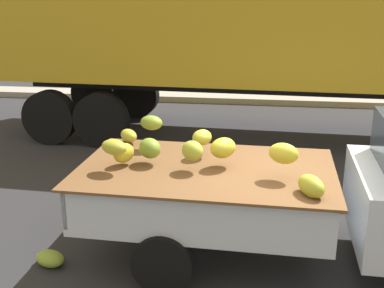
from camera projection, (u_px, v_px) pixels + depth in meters
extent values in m
plane|color=#28282B|center=(295.00, 257.00, 5.85)|extent=(220.00, 220.00, 0.00)
cube|color=gray|center=(278.00, 100.00, 13.66)|extent=(80.00, 0.80, 0.16)
cube|color=silver|center=(206.00, 209.00, 5.77)|extent=(2.80, 1.79, 0.08)
cube|color=silver|center=(215.00, 164.00, 6.47)|extent=(2.75, 0.14, 0.44)
cube|color=silver|center=(194.00, 219.00, 4.91)|extent=(2.75, 0.14, 0.44)
cube|color=silver|center=(328.00, 196.00, 5.47)|extent=(0.10, 1.70, 0.44)
cube|color=silver|center=(93.00, 180.00, 5.91)|extent=(0.10, 1.70, 0.44)
cube|color=#B21914|center=(215.00, 166.00, 6.51)|extent=(2.64, 0.09, 0.07)
cube|color=brown|center=(206.00, 169.00, 5.62)|extent=(2.93, 1.91, 0.03)
ellipsoid|color=gold|center=(124.00, 153.00, 5.64)|extent=(0.30, 0.33, 0.22)
ellipsoid|color=gold|center=(129.00, 136.00, 6.47)|extent=(0.34, 0.37, 0.16)
ellipsoid|color=#A5AF31|center=(192.00, 151.00, 5.44)|extent=(0.34, 0.34, 0.22)
ellipsoid|color=gold|center=(202.00, 137.00, 5.89)|extent=(0.30, 0.33, 0.18)
ellipsoid|color=olive|center=(151.00, 123.00, 6.19)|extent=(0.35, 0.31, 0.18)
ellipsoid|color=gold|center=(284.00, 153.00, 5.19)|extent=(0.37, 0.30, 0.22)
ellipsoid|color=#ACAE2D|center=(311.00, 186.00, 4.85)|extent=(0.34, 0.41, 0.22)
ellipsoid|color=olive|center=(150.00, 148.00, 5.68)|extent=(0.37, 0.38, 0.23)
ellipsoid|color=#A4AA2C|center=(114.00, 147.00, 5.42)|extent=(0.38, 0.34, 0.17)
ellipsoid|color=gold|center=(223.00, 148.00, 5.56)|extent=(0.39, 0.41, 0.23)
cylinder|color=black|center=(190.00, 199.00, 6.67)|extent=(0.65, 0.22, 0.64)
cylinder|color=black|center=(163.00, 263.00, 5.13)|extent=(0.65, 0.22, 0.64)
cube|color=gold|center=(294.00, 10.00, 9.67)|extent=(12.10, 3.02, 2.70)
cube|color=black|center=(289.00, 87.00, 10.12)|extent=(11.05, 0.88, 0.30)
cylinder|color=black|center=(136.00, 95.00, 12.04)|extent=(1.09, 0.35, 1.08)
cylinder|color=black|center=(101.00, 120.00, 9.78)|extent=(1.09, 0.35, 1.08)
cylinder|color=black|center=(94.00, 93.00, 12.22)|extent=(1.09, 0.35, 1.08)
cylinder|color=black|center=(50.00, 117.00, 9.97)|extent=(1.09, 0.35, 1.08)
ellipsoid|color=#88A332|center=(50.00, 258.00, 5.65)|extent=(0.42, 0.36, 0.18)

